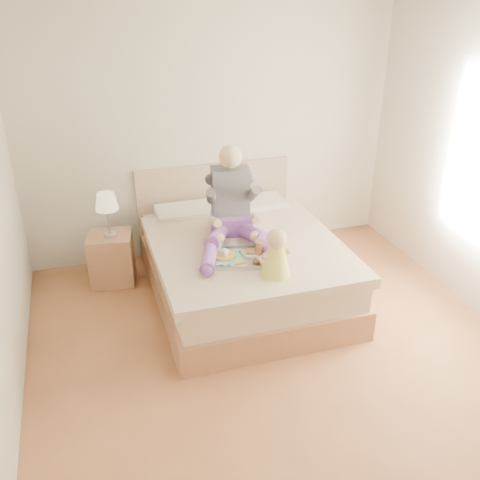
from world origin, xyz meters
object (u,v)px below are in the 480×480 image
object	(u,v)px
bed	(241,262)
baby	(275,256)
tray	(236,256)
adult	(233,212)
nightstand	(112,258)

from	to	relation	value
bed	baby	world-z (taller)	baby
tray	baby	bearing A→B (deg)	-40.87
bed	adult	distance (m)	0.55
nightstand	tray	xyz separation A→B (m)	(1.01, -1.01, 0.38)
adult	baby	world-z (taller)	adult
tray	baby	xyz separation A→B (m)	(0.23, -0.34, 0.13)
nightstand	bed	bearing A→B (deg)	-15.63
adult	baby	size ratio (longest dim) A/B	2.67
bed	tray	distance (m)	0.58
nightstand	baby	bearing A→B (deg)	-37.86
nightstand	baby	distance (m)	1.90
nightstand	adult	world-z (taller)	adult
bed	baby	xyz separation A→B (m)	(0.05, -0.79, 0.46)
bed	baby	bearing A→B (deg)	-86.39
baby	nightstand	bearing A→B (deg)	128.34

